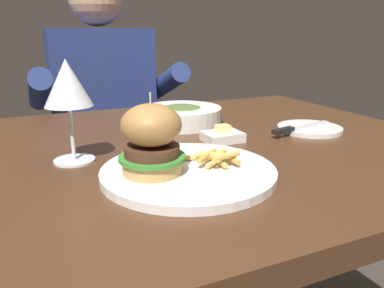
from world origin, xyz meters
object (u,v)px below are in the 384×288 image
(soup_bowl, at_px, (182,115))
(diner_person, at_px, (106,141))
(wine_glass, at_px, (67,86))
(bread_plate, at_px, (309,128))
(table_knife, at_px, (297,128))
(butter_dish, at_px, (223,136))
(main_plate, at_px, (188,172))
(burger_sandwich, at_px, (152,139))

(soup_bowl, distance_m, diner_person, 0.59)
(wine_glass, bearing_deg, diner_person, 74.80)
(bread_plate, bearing_deg, diner_person, 115.31)
(table_knife, bearing_deg, butter_dish, 175.16)
(main_plate, xyz_separation_m, diner_person, (0.04, 0.88, -0.18))
(main_plate, bearing_deg, diner_person, 87.53)
(wine_glass, relative_size, soup_bowl, 0.90)
(bread_plate, xyz_separation_m, soup_bowl, (-0.25, 0.19, 0.02))
(main_plate, bearing_deg, burger_sandwich, 175.13)
(table_knife, relative_size, butter_dish, 2.33)
(burger_sandwich, xyz_separation_m, bread_plate, (0.44, 0.15, -0.06))
(bread_plate, height_order, soup_bowl, soup_bowl)
(table_knife, distance_m, soup_bowl, 0.28)
(butter_dish, bearing_deg, wine_glass, -179.23)
(table_knife, bearing_deg, soup_bowl, 136.51)
(burger_sandwich, bearing_deg, diner_person, 83.66)
(bread_plate, relative_size, diner_person, 0.13)
(bread_plate, bearing_deg, soup_bowl, 143.89)
(table_knife, bearing_deg, bread_plate, 12.24)
(wine_glass, xyz_separation_m, table_knife, (0.50, -0.01, -0.12))
(burger_sandwich, distance_m, table_knife, 0.42)
(wine_glass, relative_size, table_knife, 0.97)
(bread_plate, distance_m, soup_bowl, 0.32)
(butter_dish, bearing_deg, soup_bowl, 96.36)
(bread_plate, bearing_deg, burger_sandwich, -161.79)
(soup_bowl, relative_size, diner_person, 0.17)
(main_plate, relative_size, table_knife, 1.50)
(main_plate, relative_size, wine_glass, 1.56)
(burger_sandwich, relative_size, wine_glass, 0.69)
(bread_plate, xyz_separation_m, butter_dish, (-0.23, 0.01, 0.01))
(wine_glass, bearing_deg, main_plate, -43.52)
(butter_dish, distance_m, diner_person, 0.76)
(butter_dish, relative_size, soup_bowl, 0.40)
(table_knife, distance_m, butter_dish, 0.19)
(wine_glass, distance_m, table_knife, 0.51)
(bread_plate, distance_m, butter_dish, 0.23)
(main_plate, bearing_deg, table_knife, 22.70)
(main_plate, relative_size, diner_person, 0.24)
(main_plate, height_order, burger_sandwich, burger_sandwich)
(butter_dish, bearing_deg, main_plate, -133.70)
(wine_glass, distance_m, bread_plate, 0.56)
(burger_sandwich, bearing_deg, table_knife, 18.91)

